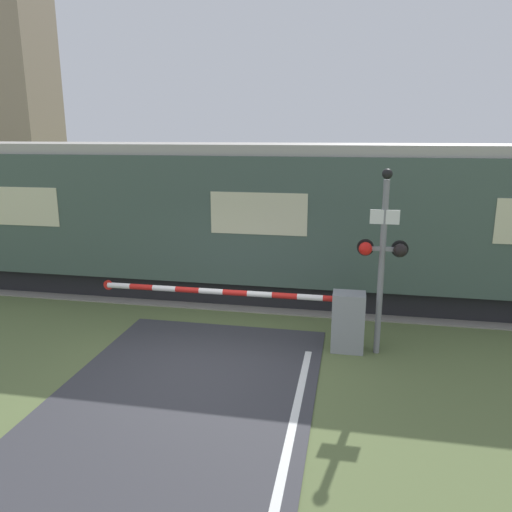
{
  "coord_description": "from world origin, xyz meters",
  "views": [
    {
      "loc": [
        2.47,
        -7.66,
        4.02
      ],
      "look_at": [
        0.61,
        1.86,
        1.6
      ],
      "focal_mm": 35.0,
      "sensor_mm": 36.0,
      "label": 1
    }
  ],
  "objects": [
    {
      "name": "crossing_barrier",
      "position": [
        2.09,
        1.26,
        0.64
      ],
      "size": [
        5.22,
        0.44,
        1.14
      ],
      "color": "gray",
      "rests_on": "ground_plane"
    },
    {
      "name": "ground_plane",
      "position": [
        0.0,
        0.0,
        0.0
      ],
      "size": [
        80.0,
        80.0,
        0.0
      ],
      "primitive_type": "plane",
      "color": "#5B6B3D"
    },
    {
      "name": "distant_building",
      "position": [
        -19.96,
        23.76,
        7.15
      ],
      "size": [
        4.5,
        4.5,
        14.15
      ],
      "color": "gray",
      "rests_on": "ground_plane"
    },
    {
      "name": "train",
      "position": [
        0.44,
        4.47,
        1.92
      ],
      "size": [
        21.64,
        2.9,
        3.75
      ],
      "color": "black",
      "rests_on": "ground_plane"
    },
    {
      "name": "track_bed",
      "position": [
        0.0,
        4.47,
        0.02
      ],
      "size": [
        36.0,
        3.2,
        0.13
      ],
      "color": "gray",
      "rests_on": "ground_plane"
    },
    {
      "name": "signal_post",
      "position": [
        3.03,
        1.25,
        1.94
      ],
      "size": [
        0.9,
        0.26,
        3.41
      ],
      "color": "gray",
      "rests_on": "ground_plane"
    }
  ]
}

